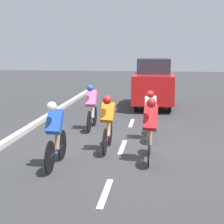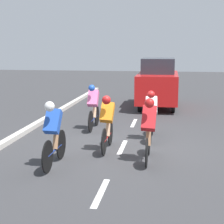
{
  "view_description": "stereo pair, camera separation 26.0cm",
  "coord_description": "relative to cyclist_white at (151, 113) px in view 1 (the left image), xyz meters",
  "views": [
    {
      "loc": [
        -0.95,
        9.81,
        2.69
      ],
      "look_at": [
        0.28,
        0.13,
        0.95
      ],
      "focal_mm": 60.0,
      "sensor_mm": 36.0,
      "label": 1
    },
    {
      "loc": [
        -1.21,
        9.78,
        2.69
      ],
      "look_at": [
        0.28,
        0.13,
        0.95
      ],
      "focal_mm": 60.0,
      "sensor_mm": 36.0,
      "label": 2
    }
  ],
  "objects": [
    {
      "name": "ground_plane",
      "position": [
        0.72,
        0.83,
        -0.76
      ],
      "size": [
        60.0,
        60.0,
        0.0
      ],
      "primitive_type": "plane",
      "color": "#38383A"
    },
    {
      "name": "curb",
      "position": [
        3.92,
        0.96,
        -0.69
      ],
      "size": [
        0.2,
        25.5,
        0.14
      ],
      "primitive_type": "cube",
      "color": "beige",
      "rests_on": "ground"
    },
    {
      "name": "cyclist_white",
      "position": [
        0.0,
        0.0,
        0.0
      ],
      "size": [
        0.34,
        1.68,
        1.45
      ],
      "color": "black",
      "rests_on": "ground"
    },
    {
      "name": "cyclist_pink",
      "position": [
        1.93,
        -1.08,
        0.01
      ],
      "size": [
        0.32,
        1.71,
        1.48
      ],
      "color": "black",
      "rests_on": "ground"
    },
    {
      "name": "lane_stripe_far",
      "position": [
        0.72,
        -2.24,
        -0.76
      ],
      "size": [
        0.12,
        1.4,
        0.01
      ],
      "primitive_type": "cube",
      "color": "white",
      "rests_on": "ground"
    },
    {
      "name": "lane_stripe_mid",
      "position": [
        0.72,
        0.96,
        -0.76
      ],
      "size": [
        0.12,
        1.4,
        0.01
      ],
      "primitive_type": "cube",
      "color": "white",
      "rests_on": "ground"
    },
    {
      "name": "support_car",
      "position": [
        0.02,
        -5.83,
        0.31
      ],
      "size": [
        1.7,
        3.81,
        2.15
      ],
      "color": "black",
      "rests_on": "ground"
    },
    {
      "name": "cyclist_orange",
      "position": [
        1.07,
        1.35,
        0.01
      ],
      "size": [
        0.35,
        1.68,
        1.47
      ],
      "color": "black",
      "rests_on": "ground"
    },
    {
      "name": "lane_stripe_near",
      "position": [
        0.72,
        4.16,
        -0.76
      ],
      "size": [
        0.12,
        1.4,
        0.01
      ],
      "primitive_type": "cube",
      "color": "white",
      "rests_on": "ground"
    },
    {
      "name": "cyclist_blue",
      "position": [
        2.04,
        2.8,
        0.03
      ],
      "size": [
        0.33,
        1.72,
        1.52
      ],
      "color": "black",
      "rests_on": "ground"
    },
    {
      "name": "cyclist_red",
      "position": [
        -0.04,
        2.11,
        0.05
      ],
      "size": [
        0.35,
        1.68,
        1.54
      ],
      "color": "black",
      "rests_on": "ground"
    }
  ]
}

